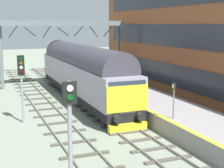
{
  "coord_description": "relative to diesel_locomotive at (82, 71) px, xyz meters",
  "views": [
    {
      "loc": [
        -8.05,
        -18.72,
        6.34
      ],
      "look_at": [
        0.2,
        1.76,
        2.39
      ],
      "focal_mm": 53.88,
      "sensor_mm": 36.0,
      "label": 1
    }
  ],
  "objects": [
    {
      "name": "overhead_footbridge",
      "position": [
        0.3,
        7.47,
        3.58
      ],
      "size": [
        12.8,
        2.0,
        6.69
      ],
      "color": "slate",
      "rests_on": "ground"
    },
    {
      "name": "diesel_locomotive",
      "position": [
        0.0,
        0.0,
        0.0
      ],
      "size": [
        2.74,
        18.93,
        4.68
      ],
      "color": "black",
      "rests_on": "ground"
    },
    {
      "name": "track_main",
      "position": [
        -0.0,
        -8.07,
        -2.43
      ],
      "size": [
        2.5,
        60.0,
        0.15
      ],
      "color": "slate",
      "rests_on": "ground"
    },
    {
      "name": "signal_post_near",
      "position": [
        -5.52,
        -17.0,
        0.39
      ],
      "size": [
        0.44,
        0.22,
        4.63
      ],
      "color": "gray",
      "rests_on": "ground"
    },
    {
      "name": "signal_post_mid",
      "position": [
        -5.52,
        -5.03,
        0.4
      ],
      "size": [
        0.44,
        0.22,
        4.41
      ],
      "color": "gray",
      "rests_on": "ground"
    },
    {
      "name": "platform_number_sign",
      "position": [
        2.12,
        -10.88,
        -0.11
      ],
      "size": [
        0.1,
        0.44,
        2.08
      ],
      "color": "slate",
      "rests_on": "station_platform"
    },
    {
      "name": "waiting_passenger",
      "position": [
        3.75,
        -2.88,
        -0.49
      ],
      "size": [
        0.45,
        0.47,
        1.64
      ],
      "rotation": [
        0.0,
        0.0,
        1.15
      ],
      "color": "#352D3D",
      "rests_on": "station_platform"
    },
    {
      "name": "ground_plane",
      "position": [
        -0.0,
        -8.07,
        -2.48
      ],
      "size": [
        140.0,
        140.0,
        0.0
      ],
      "primitive_type": "plane",
      "color": "gray",
      "rests_on": "ground"
    },
    {
      "name": "station_platform",
      "position": [
        3.6,
        -8.07,
        -1.98
      ],
      "size": [
        4.0,
        44.0,
        1.01
      ],
      "color": "gray",
      "rests_on": "ground"
    },
    {
      "name": "track_adjacent_west",
      "position": [
        -3.5,
        -8.07,
        -2.43
      ],
      "size": [
        2.5,
        60.0,
        0.15
      ],
      "color": "gray",
      "rests_on": "ground"
    }
  ]
}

